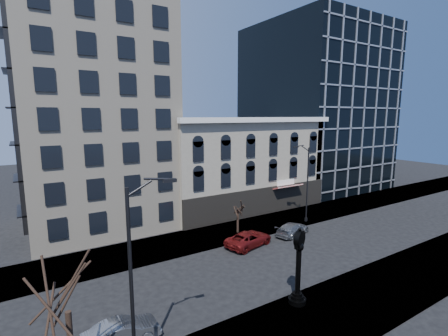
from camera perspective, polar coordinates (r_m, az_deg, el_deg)
ground at (r=27.63m, az=0.95°, el=-18.15°), size 160.00×160.00×0.00m
sidewalk_far at (r=33.98m, az=-6.62°, el=-12.70°), size 160.00×6.00×0.12m
sidewalk_near at (r=22.30m, az=13.51°, el=-25.59°), size 160.00×6.00×0.12m
cream_tower at (r=40.64m, az=-22.49°, el=17.91°), size 15.90×15.40×42.50m
victorian_row at (r=44.93m, az=2.72°, el=0.62°), size 22.60×11.19×12.50m
glass_office at (r=61.51m, az=15.70°, el=10.08°), size 20.00×20.15×28.00m
street_clock at (r=23.24m, az=12.92°, el=-16.99°), size 1.21×1.21×5.33m
street_lamp_near at (r=15.22m, az=-13.64°, el=-10.17°), size 2.59×0.74×10.06m
street_lamp_far at (r=38.79m, az=13.83°, el=0.82°), size 2.44×0.51×9.41m
bare_tree_near at (r=15.00m, az=-26.04°, el=-18.35°), size 4.52×4.52×7.77m
bare_tree_far at (r=35.13m, az=2.46°, el=-6.51°), size 2.38×2.38×4.09m
car_near_b at (r=21.14m, az=-17.51°, el=-25.86°), size 4.21×1.51×1.38m
car_far_a at (r=32.69m, az=4.38°, el=-12.31°), size 5.59×3.48×1.44m
car_far_b at (r=36.19m, az=11.96°, el=-10.43°), size 4.88×2.96×1.32m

